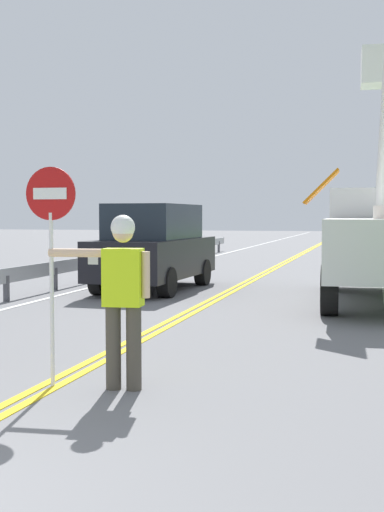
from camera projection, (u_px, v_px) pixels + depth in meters
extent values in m
cube|color=yellow|center=(269.00, 269.00, 23.17)|extent=(0.11, 110.00, 0.01)
cube|color=yellow|center=(274.00, 270.00, 23.12)|extent=(0.11, 110.00, 0.01)
cube|color=silver|center=(382.00, 272.00, 22.22)|extent=(0.12, 110.00, 0.01)
cube|color=silver|center=(170.00, 267.00, 24.07)|extent=(0.12, 110.00, 0.01)
cylinder|color=#474238|center=(134.00, 348.00, 7.11)|extent=(0.16, 0.16, 0.88)
cylinder|color=#474238|center=(113.00, 348.00, 7.15)|extent=(0.16, 0.16, 0.88)
cube|color=#C6EA19|center=(123.00, 277.00, 7.09)|extent=(0.42, 0.28, 0.60)
cylinder|color=beige|center=(77.00, 253.00, 7.15)|extent=(0.61, 0.15, 0.09)
cylinder|color=beige|center=(146.00, 275.00, 7.04)|extent=(0.09, 0.09, 0.48)
sphere|color=beige|center=(123.00, 232.00, 7.06)|extent=(0.22, 0.22, 0.22)
sphere|color=white|center=(123.00, 227.00, 7.06)|extent=(0.25, 0.25, 0.25)
cylinder|color=silver|center=(52.00, 300.00, 7.23)|extent=(0.04, 0.04, 1.85)
cylinder|color=#B71414|center=(51.00, 194.00, 7.16)|extent=(0.56, 0.03, 0.56)
cube|color=white|center=(50.00, 194.00, 7.15)|extent=(0.38, 0.01, 0.12)
cube|color=silver|center=(376.00, 231.00, 16.57)|extent=(2.30, 2.20, 2.00)
cube|color=#1E2833|center=(374.00, 218.00, 17.56)|extent=(1.98, 0.15, 0.90)
cube|color=white|center=(382.00, 67.00, 14.91)|extent=(0.94, 0.94, 0.80)
cube|color=orange|center=(321.00, 187.00, 11.65)|extent=(0.63, 0.83, 0.59)
cylinder|color=black|center=(332.00, 272.00, 16.65)|extent=(0.36, 0.93, 0.92)
cylinder|color=black|center=(330.00, 290.00, 12.47)|extent=(0.36, 0.93, 0.92)
cube|color=black|center=(154.00, 257.00, 16.75)|extent=(2.02, 4.67, 0.92)
cube|color=#1E2833|center=(154.00, 222.00, 16.70)|extent=(1.73, 2.91, 0.84)
cube|color=#EAEACC|center=(141.00, 262.00, 14.41)|extent=(0.24, 0.07, 0.16)
cube|color=#EAEACC|center=(94.00, 261.00, 14.74)|extent=(0.24, 0.07, 0.16)
cylinder|color=black|center=(167.00, 282.00, 15.18)|extent=(0.31, 0.69, 0.68)
cylinder|color=black|center=(99.00, 280.00, 15.66)|extent=(0.31, 0.69, 0.68)
cylinder|color=black|center=(203.00, 272.00, 17.90)|extent=(0.31, 0.69, 0.68)
cylinder|color=black|center=(144.00, 271.00, 18.38)|extent=(0.31, 0.69, 0.68)
cube|color=#9EA0A3|center=(108.00, 259.00, 19.98)|extent=(0.06, 32.00, 0.32)
cube|color=#4C4C51|center=(6.00, 289.00, 14.49)|extent=(0.10, 0.10, 0.55)
cube|color=#4C4C51|center=(55.00, 279.00, 16.69)|extent=(0.10, 0.10, 0.55)
cube|color=#4C4C51|center=(92.00, 272.00, 18.90)|extent=(0.10, 0.10, 0.55)
cube|color=#4C4C51|center=(122.00, 266.00, 21.10)|extent=(0.10, 0.10, 0.55)
cube|color=#4C4C51|center=(145.00, 261.00, 23.31)|extent=(0.10, 0.10, 0.55)
cube|color=#4C4C51|center=(165.00, 257.00, 25.51)|extent=(0.10, 0.10, 0.55)
cube|color=#4C4C51|center=(182.00, 254.00, 27.72)|extent=(0.10, 0.10, 0.55)
cube|color=#4C4C51|center=(196.00, 251.00, 29.92)|extent=(0.10, 0.10, 0.55)
cube|color=#4C4C51|center=(208.00, 249.00, 32.13)|extent=(0.10, 0.10, 0.55)
cube|color=#4C4C51|center=(219.00, 247.00, 34.33)|extent=(0.10, 0.10, 0.55)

